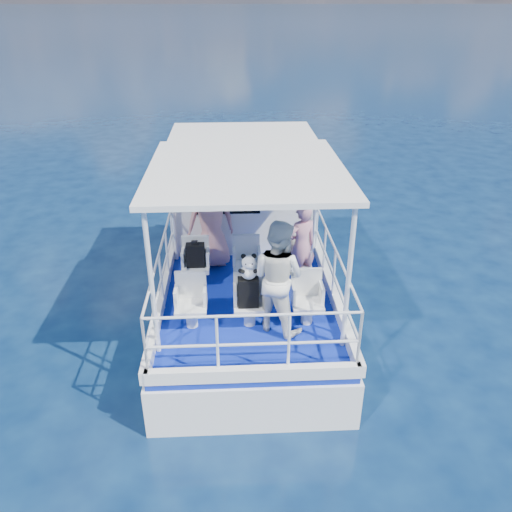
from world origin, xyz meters
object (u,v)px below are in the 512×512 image
at_px(passenger_port_fwd, 211,221).
at_px(passenger_stbd_aft, 277,277).
at_px(backpack_center, 248,292).
at_px(panda, 249,266).

bearing_deg(passenger_port_fwd, passenger_stbd_aft, 104.45).
xyz_separation_m(passenger_stbd_aft, backpack_center, (-0.43, 0.03, -0.28)).
bearing_deg(passenger_stbd_aft, backpack_center, 33.09).
relative_size(passenger_port_fwd, passenger_stbd_aft, 1.00).
height_order(passenger_port_fwd, panda, passenger_port_fwd).
xyz_separation_m(passenger_port_fwd, backpack_center, (0.61, -2.09, -0.28)).
distance_m(passenger_port_fwd, passenger_stbd_aft, 2.37).
bearing_deg(panda, passenger_stbd_aft, -5.92).
bearing_deg(backpack_center, passenger_port_fwd, 106.32).
height_order(passenger_stbd_aft, backpack_center, passenger_stbd_aft).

